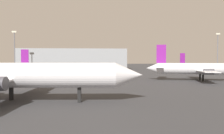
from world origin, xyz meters
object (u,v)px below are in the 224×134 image
at_px(airplane_distant, 53,68).
at_px(airplane_far_left, 201,66).
at_px(airplane_at_gate, 12,75).
at_px(light_mast_left, 15,49).
at_px(airplane_on_taxiway, 206,69).
at_px(light_mast_right, 218,50).

distance_m(airplane_distant, airplane_far_left, 67.41).
relative_size(airplane_at_gate, light_mast_left, 1.77).
bearing_deg(airplane_on_taxiway, light_mast_right, 70.24).
height_order(airplane_at_gate, airplane_far_left, airplane_at_gate).
xyz_separation_m(airplane_distant, airplane_far_left, (64.75, 18.76, -0.13)).
relative_size(airplane_distant, light_mast_right, 1.29).
bearing_deg(airplane_distant, airplane_far_left, 13.49).
height_order(airplane_distant, light_mast_right, light_mast_right).
distance_m(airplane_on_taxiway, light_mast_right, 64.52).
bearing_deg(light_mast_right, light_mast_left, -179.70).
bearing_deg(airplane_on_taxiway, airplane_at_gate, -133.85).
xyz_separation_m(airplane_at_gate, airplane_on_taxiway, (44.48, 27.27, -0.38)).
bearing_deg(airplane_distant, light_mast_right, 21.12).
distance_m(airplane_at_gate, airplane_on_taxiway, 52.17).
bearing_deg(light_mast_right, airplane_on_taxiway, -124.39).
bearing_deg(light_mast_right, airplane_at_gate, -135.19).
height_order(airplane_at_gate, airplane_on_taxiway, airplane_at_gate).
height_order(airplane_distant, airplane_far_left, airplane_distant).
bearing_deg(airplane_on_taxiway, light_mast_left, 160.02).
height_order(airplane_far_left, light_mast_right, light_mast_right).
relative_size(airplane_at_gate, airplane_far_left, 1.34).
height_order(airplane_at_gate, light_mast_right, light_mast_right).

